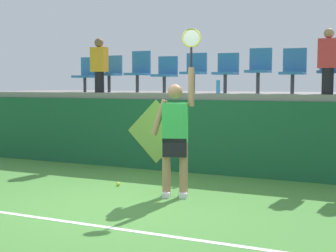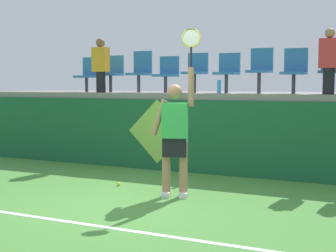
# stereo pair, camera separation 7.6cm
# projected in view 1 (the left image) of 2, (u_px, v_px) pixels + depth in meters

# --- Properties ---
(ground_plane) EXTENTS (40.00, 40.00, 0.00)m
(ground_plane) POSITION_uv_depth(u_px,v_px,m) (125.00, 205.00, 6.98)
(ground_plane) COLOR #478438
(court_back_wall) EXTENTS (11.18, 0.20, 1.41)m
(court_back_wall) POSITION_uv_depth(u_px,v_px,m) (198.00, 136.00, 9.48)
(court_back_wall) COLOR #195633
(court_back_wall) RESTS_ON ground_plane
(spectator_platform) EXTENTS (11.18, 2.84, 0.12)m
(spectator_platform) POSITION_uv_depth(u_px,v_px,m) (221.00, 95.00, 10.65)
(spectator_platform) COLOR gray
(spectator_platform) RESTS_ON court_back_wall
(court_baseline_stripe) EXTENTS (10.06, 0.08, 0.01)m
(court_baseline_stripe) POSITION_uv_depth(u_px,v_px,m) (82.00, 224.00, 6.04)
(court_baseline_stripe) COLOR white
(court_baseline_stripe) RESTS_ON ground_plane
(tennis_player) EXTENTS (0.73, 0.37, 2.53)m
(tennis_player) POSITION_uv_depth(u_px,v_px,m) (175.00, 134.00, 7.41)
(tennis_player) COLOR white
(tennis_player) RESTS_ON ground_plane
(tennis_ball) EXTENTS (0.07, 0.07, 0.07)m
(tennis_ball) POSITION_uv_depth(u_px,v_px,m) (118.00, 184.00, 8.27)
(tennis_ball) COLOR #D1E533
(tennis_ball) RESTS_ON ground_plane
(water_bottle) EXTENTS (0.07, 0.07, 0.25)m
(water_bottle) POSITION_uv_depth(u_px,v_px,m) (218.00, 87.00, 9.30)
(water_bottle) COLOR #338CE5
(water_bottle) RESTS_ON spectator_platform
(stadium_chair_0) EXTENTS (0.44, 0.42, 0.79)m
(stadium_chair_0) POSITION_uv_depth(u_px,v_px,m) (87.00, 73.00, 11.21)
(stadium_chair_0) COLOR #38383D
(stadium_chair_0) RESTS_ON spectator_platform
(stadium_chair_1) EXTENTS (0.44, 0.42, 0.82)m
(stadium_chair_1) POSITION_uv_depth(u_px,v_px,m) (111.00, 72.00, 10.94)
(stadium_chair_1) COLOR #38383D
(stadium_chair_1) RESTS_ON spectator_platform
(stadium_chair_2) EXTENTS (0.44, 0.42, 0.90)m
(stadium_chair_2) POSITION_uv_depth(u_px,v_px,m) (139.00, 70.00, 10.64)
(stadium_chair_2) COLOR #38383D
(stadium_chair_2) RESTS_ON spectator_platform
(stadium_chair_3) EXTENTS (0.44, 0.42, 0.77)m
(stadium_chair_3) POSITION_uv_depth(u_px,v_px,m) (166.00, 72.00, 10.37)
(stadium_chair_3) COLOR #38383D
(stadium_chair_3) RESTS_ON spectator_platform
(stadium_chair_4) EXTENTS (0.44, 0.42, 0.82)m
(stadium_chair_4) POSITION_uv_depth(u_px,v_px,m) (195.00, 70.00, 10.09)
(stadium_chair_4) COLOR #38383D
(stadium_chair_4) RESTS_ON spectator_platform
(stadium_chair_5) EXTENTS (0.44, 0.42, 0.80)m
(stadium_chair_5) POSITION_uv_depth(u_px,v_px,m) (226.00, 70.00, 9.81)
(stadium_chair_5) COLOR #38383D
(stadium_chair_5) RESTS_ON spectator_platform
(stadium_chair_6) EXTENTS (0.44, 0.42, 0.88)m
(stadium_chair_6) POSITION_uv_depth(u_px,v_px,m) (259.00, 68.00, 9.53)
(stadium_chair_6) COLOR #38383D
(stadium_chair_6) RESTS_ON spectator_platform
(stadium_chair_7) EXTENTS (0.44, 0.42, 0.86)m
(stadium_chair_7) POSITION_uv_depth(u_px,v_px,m) (293.00, 69.00, 9.26)
(stadium_chair_7) COLOR #38383D
(stadium_chair_7) RESTS_ON spectator_platform
(stadium_chair_8) EXTENTS (0.44, 0.42, 0.86)m
(stadium_chair_8) POSITION_uv_depth(u_px,v_px,m) (331.00, 68.00, 8.97)
(stadium_chair_8) COLOR #38383D
(stadium_chair_8) RESTS_ON spectator_platform
(spectator_1) EXTENTS (0.34, 0.20, 1.15)m
(spectator_1) POSITION_uv_depth(u_px,v_px,m) (99.00, 64.00, 10.50)
(spectator_1) COLOR black
(spectator_1) RESTS_ON spectator_platform
(spectator_2) EXTENTS (0.34, 0.20, 1.14)m
(spectator_2) POSITION_uv_depth(u_px,v_px,m) (328.00, 60.00, 8.54)
(spectator_2) COLOR black
(spectator_2) RESTS_ON spectator_platform
(wall_signage_mount) EXTENTS (1.27, 0.01, 1.41)m
(wall_signage_mount) POSITION_uv_depth(u_px,v_px,m) (156.00, 170.00, 9.80)
(wall_signage_mount) COLOR #195633
(wall_signage_mount) RESTS_ON ground_plane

